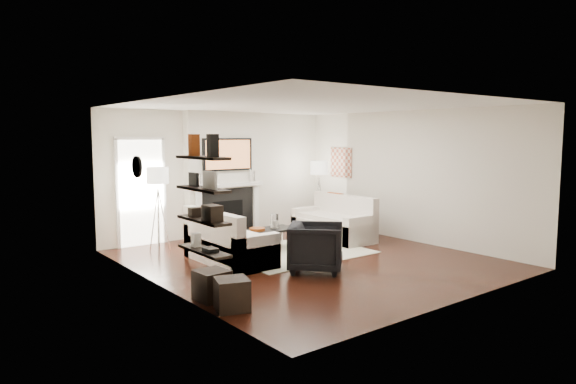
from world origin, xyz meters
TOP-DOWN VIEW (x-y plane):
  - room_envelope at (0.00, 0.00)m, footprint 6.00×6.00m
  - chimney_breast at (0.00, 2.88)m, footprint 1.80×0.25m
  - fireplace_surround at (0.00, 2.74)m, footprint 1.30×0.02m
  - firebox at (0.00, 2.73)m, footprint 0.75×0.02m
  - mantel_pilaster_l at (-0.72, 2.71)m, footprint 0.12×0.08m
  - mantel_pilaster_r at (0.72, 2.71)m, footprint 0.12×0.08m
  - mantel_shelf at (0.00, 2.69)m, footprint 1.70×0.18m
  - tv_body at (0.00, 2.71)m, footprint 1.20×0.06m
  - tv_screen at (0.00, 2.68)m, footprint 1.10×0.00m
  - candlestick_l_tall at (-0.55, 2.70)m, footprint 0.04×0.04m
  - candlestick_l_short at (-0.68, 2.70)m, footprint 0.04×0.04m
  - candlestick_r_tall at (0.55, 2.70)m, footprint 0.04×0.04m
  - candlestick_r_short at (0.68, 2.70)m, footprint 0.04×0.04m
  - hallway_panel at (-1.85, 2.98)m, footprint 0.90×0.02m
  - door_trim_l at (-2.33, 2.96)m, footprint 0.06×0.06m
  - door_trim_r at (-1.37, 2.96)m, footprint 0.06×0.06m
  - door_trim_top at (-1.85, 2.96)m, footprint 1.02×0.06m
  - rug at (0.13, 0.57)m, footprint 2.60×2.00m
  - loveseat_left_base at (-1.20, 0.69)m, footprint 0.85×1.80m
  - loveseat_left_back at (-1.54, 0.69)m, footprint 0.18×1.80m
  - loveseat_left_arm_n at (-1.20, -0.12)m, footprint 0.85×0.18m
  - loveseat_left_arm_s at (-1.20, 1.50)m, footprint 0.85×0.18m
  - loveseat_left_cushion at (-1.15, 0.69)m, footprint 0.63×1.44m
  - pillow_left_orange at (-1.54, 0.99)m, footprint 0.10×0.42m
  - pillow_left_charcoal at (-1.54, 0.39)m, footprint 0.10×0.40m
  - loveseat_right_base at (1.55, 1.05)m, footprint 0.85×1.80m
  - loveseat_right_back at (1.89, 1.05)m, footprint 0.18×1.80m
  - loveseat_right_arm_n at (1.55, 0.24)m, footprint 0.85×0.18m
  - loveseat_right_arm_s at (1.55, 1.86)m, footprint 0.85×0.18m
  - loveseat_right_cushion at (1.50, 1.05)m, footprint 0.63×1.44m
  - pillow_right_orange at (1.89, 1.35)m, footprint 0.10×0.42m
  - pillow_right_charcoal at (1.89, 0.75)m, footprint 0.10×0.40m
  - coffee_table at (-0.17, 1.00)m, footprint 1.10×0.55m
  - coffee_leg_nw at (-0.67, 0.78)m, footprint 0.02×0.02m
  - coffee_leg_ne at (0.33, 0.78)m, footprint 0.02×0.02m
  - coffee_leg_sw at (-0.67, 1.22)m, footprint 0.02×0.02m
  - coffee_leg_se at (0.33, 1.22)m, footprint 0.02×0.02m
  - hurricane_glass at (-0.02, 1.00)m, footprint 0.16×0.16m
  - hurricane_candle at (-0.02, 1.00)m, footprint 0.10×0.10m
  - copper_bowl at (-0.42, 1.00)m, footprint 0.30×0.30m
  - armchair at (-0.41, -0.67)m, footprint 1.14×1.14m
  - lamp_left_post at (-1.85, 2.16)m, footprint 0.02×0.02m
  - lamp_left_shade at (-1.85, 2.16)m, footprint 0.40×0.40m
  - lamp_left_leg_a at (-1.74, 2.16)m, footprint 0.25×0.02m
  - lamp_left_leg_b at (-1.91, 2.25)m, footprint 0.14×0.22m
  - lamp_left_leg_c at (-1.91, 2.06)m, footprint 0.14×0.22m
  - lamp_right_post at (2.05, 2.07)m, footprint 0.02×0.02m
  - lamp_right_shade at (2.05, 2.07)m, footprint 0.40×0.40m
  - lamp_right_leg_a at (2.16, 2.07)m, footprint 0.25×0.02m
  - lamp_right_leg_b at (2.00, 2.16)m, footprint 0.14×0.22m
  - lamp_right_leg_c at (1.99, 1.97)m, footprint 0.14×0.22m
  - console_top at (2.57, 1.83)m, footprint 0.35×1.20m
  - console_leg_n at (2.57, 1.28)m, footprint 0.30×0.04m
  - console_leg_s at (2.57, 2.38)m, footprint 0.30×0.04m
  - wall_art at (2.73, 2.05)m, footprint 0.03×0.70m
  - shelf_bottom at (-2.62, -1.00)m, footprint 0.25×1.00m
  - shelf_lower at (-2.62, -1.00)m, footprint 0.25×1.00m
  - shelf_upper at (-2.62, -1.00)m, footprint 0.25×1.00m
  - shelf_top at (-2.62, -1.00)m, footprint 0.25×1.00m
  - decor_magfile_a at (-2.62, -1.27)m, footprint 0.12×0.10m
  - decor_magfile_b at (-2.62, -0.79)m, footprint 0.12×0.10m
  - decor_frame_a at (-2.62, -1.18)m, footprint 0.04×0.30m
  - decor_frame_b at (-2.62, -0.76)m, footprint 0.04×0.22m
  - decor_wine_rack at (-2.62, -1.23)m, footprint 0.18×0.25m
  - decor_box_small at (-2.62, -0.77)m, footprint 0.15×0.12m
  - decor_books at (-2.62, -1.17)m, footprint 0.14×0.20m
  - decor_box_tall at (-2.62, -0.79)m, footprint 0.10×0.10m
  - clock_rim at (-2.73, 0.90)m, footprint 0.04×0.34m
  - clock_face at (-2.71, 0.90)m, footprint 0.01×0.29m
  - ottoman_near at (-2.47, -0.93)m, footprint 0.42×0.42m
  - ottoman_far at (-2.47, -1.43)m, footprint 0.51×0.51m

SIDE VIEW (x-z plane):
  - rug at x=0.13m, z-range 0.00..0.01m
  - coffee_leg_nw at x=-0.67m, z-range 0.00..0.38m
  - coffee_leg_ne at x=0.33m, z-range 0.00..0.38m
  - coffee_leg_sw at x=-0.67m, z-range 0.00..0.38m
  - coffee_leg_se at x=0.33m, z-range 0.00..0.38m
  - ottoman_near at x=-2.47m, z-range 0.00..0.40m
  - ottoman_far at x=-2.47m, z-range 0.00..0.40m
  - loveseat_left_base at x=-1.20m, z-range 0.00..0.42m
  - loveseat_right_base at x=1.55m, z-range 0.00..0.42m
  - loveseat_left_arm_n at x=-1.20m, z-range 0.00..0.60m
  - loveseat_left_arm_s at x=-1.20m, z-range 0.00..0.60m
  - loveseat_right_arm_n at x=1.55m, z-range 0.00..0.60m
  - loveseat_right_arm_s at x=1.55m, z-range 0.00..0.60m
  - console_leg_n at x=2.57m, z-range 0.00..0.71m
  - console_leg_s at x=2.57m, z-range 0.00..0.71m
  - coffee_table at x=-0.17m, z-range 0.38..0.42m
  - armchair at x=-0.41m, z-range 0.00..0.86m
  - copper_bowl at x=-0.42m, z-range 0.42..0.47m
  - firebox at x=0.00m, z-range 0.12..0.78m
  - loveseat_left_cushion at x=-1.15m, z-range 0.42..0.52m
  - loveseat_right_cushion at x=1.50m, z-range 0.42..0.52m
  - hurricane_candle at x=-0.02m, z-range 0.42..0.57m
  - fireplace_surround at x=0.00m, z-range 0.00..1.04m
  - loveseat_left_back at x=-1.54m, z-range 0.13..0.93m
  - loveseat_right_back at x=1.89m, z-range 0.13..0.93m
  - mantel_pilaster_l at x=-0.72m, z-range 0.00..1.10m
  - mantel_pilaster_r at x=0.72m, z-range 0.00..1.10m
  - hurricane_glass at x=-0.02m, z-range 0.42..0.70m
  - lamp_left_leg_a at x=-1.74m, z-range -0.02..1.22m
  - lamp_left_leg_b at x=-1.91m, z-range -0.02..1.22m
  - lamp_left_leg_c at x=-1.91m, z-range -0.02..1.22m
  - lamp_right_leg_a at x=2.16m, z-range -0.02..1.22m
  - lamp_right_leg_b at x=2.00m, z-range -0.02..1.22m
  - lamp_right_leg_c at x=1.99m, z-range -0.02..1.22m
  - lamp_left_post at x=-1.85m, z-range 0.00..1.20m
  - lamp_right_post at x=2.05m, z-range 0.00..1.20m
  - shelf_bottom at x=-2.62m, z-range 0.68..0.72m
  - pillow_left_charcoal at x=-1.54m, z-range 0.52..0.92m
  - pillow_right_charcoal at x=1.89m, z-range 0.52..0.92m
  - pillow_left_orange at x=-1.54m, z-range 0.52..0.94m
  - pillow_right_orange at x=1.89m, z-range 0.52..0.94m
  - console_top at x=2.57m, z-range 0.71..0.75m
  - decor_books at x=-2.62m, z-range 0.72..0.77m
  - decor_box_tall at x=-2.62m, z-range 0.72..0.90m
  - door_trim_l at x=-2.33m, z-range -0.03..2.13m
  - door_trim_r at x=-1.37m, z-range -0.03..2.13m
  - hallway_panel at x=-1.85m, z-range 0.00..2.10m
  - shelf_lower at x=-2.62m, z-range 1.08..1.12m
  - mantel_shelf at x=0.00m, z-range 1.09..1.16m
  - decor_box_small at x=-2.62m, z-range 1.12..1.24m
  - decor_wine_rack at x=-2.62m, z-range 1.12..1.32m
  - candlestick_l_short at x=-0.68m, z-range 1.15..1.40m
  - candlestick_r_short at x=0.68m, z-range 1.15..1.40m
  - candlestick_l_tall at x=-0.55m, z-range 1.16..1.45m
  - candlestick_r_tall at x=0.55m, z-range 1.16..1.45m
  - room_envelope at x=0.00m, z-range -1.65..4.35m
  - chimney_breast at x=0.00m, z-range 0.00..2.70m
  - lamp_left_shade at x=-1.85m, z-range 1.30..1.60m
  - lamp_right_shade at x=2.05m, z-range 1.30..1.60m
  - shelf_upper at x=-2.62m, z-range 1.48..1.52m
  - wall_art at x=2.73m, z-range 1.20..1.90m
  - decor_frame_b at x=-2.62m, z-range 1.52..1.70m
  - decor_frame_a at x=-2.62m, z-range 1.52..1.74m
  - clock_rim at x=-2.73m, z-range 1.53..1.87m
  - clock_face at x=-2.71m, z-range 1.55..1.84m
  - tv_screen at x=0.00m, z-range 1.47..2.09m
  - tv_body at x=0.00m, z-range 1.43..2.13m
  - shelf_top at x=-2.62m, z-range 1.88..1.92m
  - decor_magfile_a at x=-2.62m, z-range 1.92..2.20m
  - decor_magfile_b at x=-2.62m, z-range 1.92..2.20m
  - door_trim_top at x=-1.85m, z-range 2.10..2.16m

